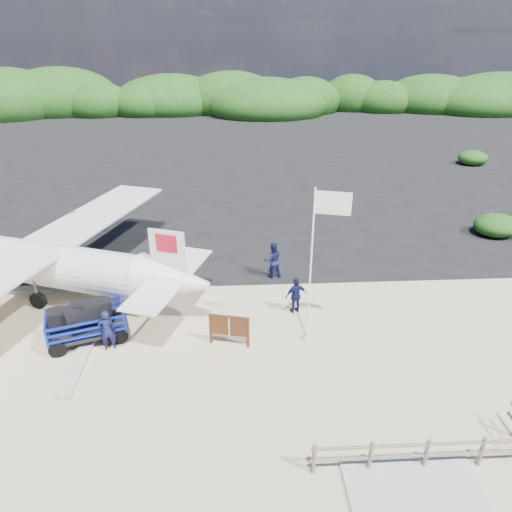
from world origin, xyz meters
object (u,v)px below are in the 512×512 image
at_px(crew_a, 107,330).
at_px(signboard, 230,345).
at_px(crew_c, 296,295).
at_px(aircraft_large, 334,175).
at_px(baggage_cart, 90,340).
at_px(flagpole, 306,339).
at_px(crew_b, 273,260).

bearing_deg(crew_a, signboard, 163.18).
xyz_separation_m(crew_c, aircraft_large, (5.75, 19.75, -0.80)).
xyz_separation_m(signboard, crew_a, (-4.41, 0.01, 0.82)).
bearing_deg(baggage_cart, signboard, -24.14).
bearing_deg(aircraft_large, flagpole, 94.99).
bearing_deg(crew_a, baggage_cart, -48.86).
xyz_separation_m(baggage_cart, signboard, (5.31, -0.58, 0.00)).
bearing_deg(signboard, flagpole, 17.83).
height_order(flagpole, crew_b, flagpole).
xyz_separation_m(baggage_cart, crew_a, (0.90, -0.57, 0.82)).
distance_m(flagpole, aircraft_large, 22.31).
relative_size(crew_a, aircraft_large, 0.10).
xyz_separation_m(signboard, crew_c, (2.74, 2.08, 0.80)).
distance_m(baggage_cart, signboard, 5.34).
height_order(signboard, crew_a, crew_a).
distance_m(baggage_cart, crew_b, 8.69).
bearing_deg(crew_b, signboard, 59.88).
distance_m(flagpole, signboard, 2.93).
height_order(flagpole, crew_a, flagpole).
relative_size(crew_b, crew_c, 1.12).
relative_size(flagpole, crew_b, 3.35).
distance_m(signboard, crew_c, 3.54).
distance_m(crew_c, aircraft_large, 20.58).
bearing_deg(crew_a, flagpole, 164.99).
relative_size(baggage_cart, crew_b, 1.67).
relative_size(baggage_cart, signboard, 1.87).
xyz_separation_m(flagpole, crew_b, (-0.88, 4.91, 0.90)).
xyz_separation_m(baggage_cart, aircraft_large, (13.80, 21.25, 0.00)).
xyz_separation_m(signboard, aircraft_large, (8.49, 21.83, 0.00)).
height_order(signboard, crew_b, crew_b).
bearing_deg(baggage_cart, crew_a, -50.09).
height_order(signboard, crew_c, crew_c).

